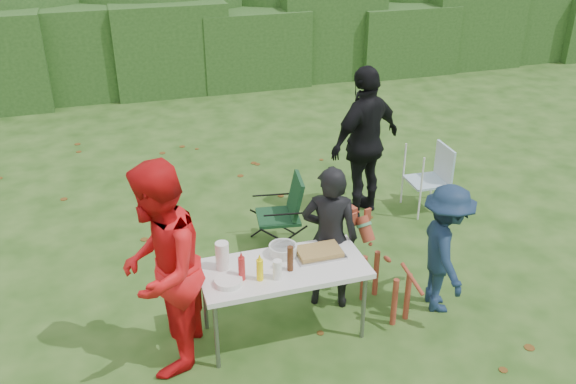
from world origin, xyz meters
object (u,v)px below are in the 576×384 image
object	(u,v)px
person_black_puffy	(365,142)
dog	(386,271)
folding_table	(283,272)
child	(445,249)
camping_chair	(278,213)
lawn_chair	(427,178)
ketchup_bottle	(242,269)
person_cook	(330,238)
paper_towel_roll	(222,256)
beer_bottle	(290,259)
person_red_jacket	(160,270)
mustard_bottle	(260,270)

from	to	relation	value
person_black_puffy	dog	bearing A→B (deg)	48.41
folding_table	child	distance (m)	1.60
child	camping_chair	xyz separation A→B (m)	(-1.21, 1.57, -0.22)
lawn_chair	ketchup_bottle	world-z (taller)	ketchup_bottle
person_cook	ketchup_bottle	world-z (taller)	person_cook
child	paper_towel_roll	world-z (taller)	child
child	ketchup_bottle	distance (m)	2.00
beer_bottle	folding_table	bearing A→B (deg)	122.12
folding_table	paper_towel_roll	world-z (taller)	paper_towel_roll
person_black_puffy	lawn_chair	xyz separation A→B (m)	(0.81, -0.19, -0.52)
child	dog	world-z (taller)	child
folding_table	dog	size ratio (longest dim) A/B	1.61
person_black_puffy	ketchup_bottle	size ratio (longest dim) A/B	8.70
folding_table	lawn_chair	bearing A→B (deg)	36.29
folding_table	person_red_jacket	distance (m)	1.11
folding_table	mustard_bottle	size ratio (longest dim) A/B	7.50
camping_chair	mustard_bottle	size ratio (longest dim) A/B	4.39
camping_chair	mustard_bottle	bearing A→B (deg)	77.32
dog	person_red_jacket	bearing A→B (deg)	77.66
folding_table	camping_chair	bearing A→B (deg)	75.40
person_black_puffy	mustard_bottle	xyz separation A→B (m)	(-1.91, -2.14, -0.12)
folding_table	person_red_jacket	size ratio (longest dim) A/B	0.79
folding_table	child	xyz separation A→B (m)	(1.60, -0.07, -0.02)
lawn_chair	beer_bottle	bearing A→B (deg)	40.14
person_cook	ketchup_bottle	xyz separation A→B (m)	(-0.96, -0.40, 0.10)
person_black_puffy	child	world-z (taller)	person_black_puffy
folding_table	dog	world-z (taller)	dog
folding_table	mustard_bottle	xyz separation A→B (m)	(-0.25, -0.13, 0.15)
person_cook	person_black_puffy	bearing A→B (deg)	-98.67
lawn_chair	person_cook	bearing A→B (deg)	40.43
lawn_chair	folding_table	bearing A→B (deg)	38.62
ketchup_bottle	person_red_jacket	bearing A→B (deg)	177.96
dog	person_black_puffy	bearing A→B (deg)	-32.43
person_red_jacket	person_black_puffy	bearing A→B (deg)	146.52
person_cook	ketchup_bottle	size ratio (longest dim) A/B	6.84
person_black_puffy	camping_chair	world-z (taller)	person_black_puffy
beer_bottle	paper_towel_roll	world-z (taller)	paper_towel_roll
person_black_puffy	ketchup_bottle	distance (m)	2.93
camping_chair	paper_towel_roll	world-z (taller)	paper_towel_roll
folding_table	beer_bottle	xyz separation A→B (m)	(0.04, -0.07, 0.17)
mustard_bottle	camping_chair	bearing A→B (deg)	68.62
folding_table	beer_bottle	world-z (taller)	beer_bottle
person_black_puffy	beer_bottle	xyz separation A→B (m)	(-1.62, -2.07, -0.10)
person_black_puffy	folding_table	bearing A→B (deg)	25.91
person_red_jacket	lawn_chair	world-z (taller)	person_red_jacket
folding_table	person_red_jacket	bearing A→B (deg)	-176.92
person_cook	child	bearing A→B (deg)	-176.04
person_red_jacket	dog	size ratio (longest dim) A/B	2.05
mustard_bottle	beer_bottle	bearing A→B (deg)	12.20
dog	mustard_bottle	bearing A→B (deg)	82.75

